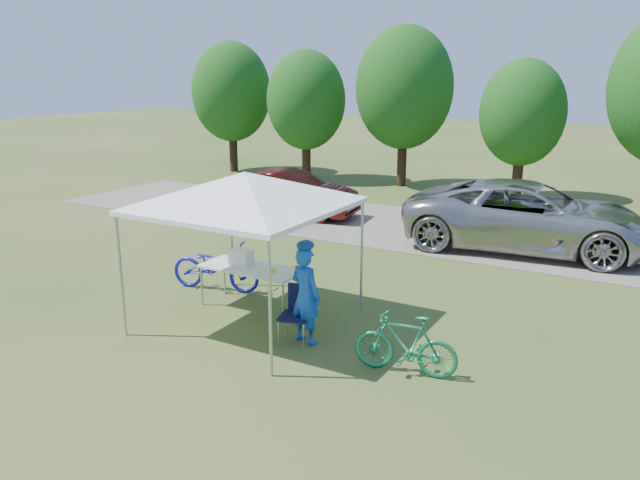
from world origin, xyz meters
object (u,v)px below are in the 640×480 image
(minivan, at_px, (529,216))
(sedan, at_px, (291,194))
(cyclist, at_px, (306,295))
(folding_chair, at_px, (298,308))
(bike_blue, at_px, (216,266))
(cooler, at_px, (241,257))
(folding_table, at_px, (251,269))
(bike_green, at_px, (405,344))

(minivan, distance_m, sedan, 7.23)
(cyclist, xyz_separation_m, sedan, (-5.24, 7.82, -0.11))
(folding_chair, distance_m, cyclist, 0.30)
(cyclist, xyz_separation_m, minivan, (1.98, 7.55, 0.05))
(bike_blue, distance_m, sedan, 6.92)
(folding_chair, relative_size, cyclist, 0.58)
(cooler, bearing_deg, bike_blue, 155.19)
(sedan, bearing_deg, folding_table, -161.10)
(bike_green, height_order, minivan, minivan)
(cooler, bearing_deg, folding_table, -0.00)
(cooler, distance_m, sedan, 7.75)
(folding_table, relative_size, bike_blue, 1.03)
(cyclist, xyz_separation_m, bike_blue, (-2.93, 1.30, -0.32))
(sedan, bearing_deg, folding_chair, -154.94)
(folding_table, bearing_deg, sedan, 116.93)
(cyclist, height_order, minivan, minivan)
(minivan, height_order, sedan, minivan)
(folding_chair, bearing_deg, bike_blue, 140.97)
(bike_green, relative_size, minivan, 0.26)
(minivan, bearing_deg, folding_table, 145.54)
(cyclist, bearing_deg, folding_table, -12.50)
(cooler, height_order, bike_green, cooler)
(cyclist, relative_size, minivan, 0.27)
(cyclist, height_order, bike_blue, cyclist)
(bike_green, xyz_separation_m, minivan, (0.12, 7.79, 0.40))
(cooler, bearing_deg, cyclist, -23.30)
(bike_blue, bearing_deg, cooler, -127.38)
(cooler, relative_size, bike_green, 0.28)
(bike_blue, bearing_deg, folding_table, -123.24)
(cooler, xyz_separation_m, cyclist, (1.92, -0.83, -0.15))
(bike_blue, height_order, sedan, sedan)
(folding_chair, xyz_separation_m, bike_blue, (-2.77, 1.27, -0.06))
(cyclist, distance_m, bike_green, 1.91)
(folding_chair, height_order, bike_green, folding_chair)
(folding_table, relative_size, cyclist, 1.20)
(cyclist, distance_m, bike_blue, 3.22)
(folding_table, height_order, minivan, minivan)
(folding_chair, distance_m, minivan, 7.83)
(folding_chair, xyz_separation_m, minivan, (2.14, 7.53, 0.31))
(folding_table, distance_m, bike_blue, 1.36)
(cooler, distance_m, minivan, 7.78)
(folding_table, relative_size, folding_chair, 2.08)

